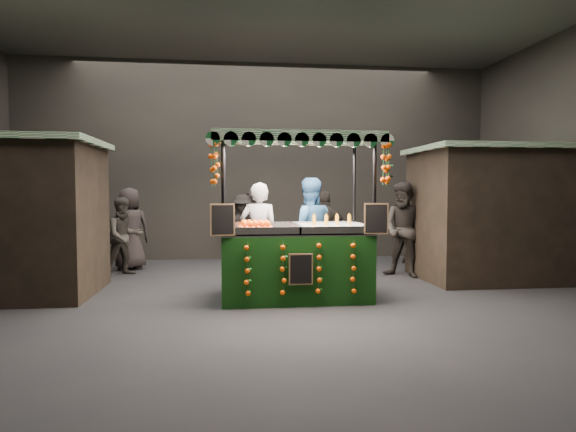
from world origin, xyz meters
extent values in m
plane|color=black|center=(0.00, 0.00, 0.00)|extent=(12.00, 12.00, 0.00)
cube|color=black|center=(0.00, 5.00, 2.50)|extent=(12.00, 0.10, 5.00)
cube|color=black|center=(0.00, -5.00, 2.50)|extent=(12.00, 0.10, 5.00)
cube|color=black|center=(-4.40, 1.00, 1.25)|extent=(2.80, 2.00, 2.50)
cube|color=#0F491D|center=(-4.40, 1.00, 2.55)|extent=(3.00, 2.20, 0.10)
cube|color=black|center=(4.40, 1.50, 1.25)|extent=(2.80, 2.00, 2.50)
cube|color=#0F491D|center=(4.40, 1.50, 2.55)|extent=(3.00, 2.20, 0.10)
cube|color=black|center=(0.30, 0.24, 0.53)|extent=(2.33, 1.27, 1.06)
cube|color=#B0B2B7|center=(0.30, 0.24, 1.08)|extent=(2.33, 1.27, 0.04)
cylinder|color=black|center=(-0.83, -0.36, 1.27)|extent=(0.05, 0.05, 2.55)
cylinder|color=black|center=(1.44, -0.36, 1.27)|extent=(0.05, 0.05, 2.55)
cylinder|color=black|center=(-0.83, 0.85, 1.27)|extent=(0.05, 0.05, 2.55)
cylinder|color=black|center=(1.44, 0.85, 1.27)|extent=(0.05, 0.05, 2.55)
cube|color=#0F491D|center=(0.30, 0.24, 2.59)|extent=(2.60, 1.54, 0.08)
cube|color=white|center=(0.94, 0.24, 1.15)|extent=(1.04, 1.15, 0.08)
cube|color=black|center=(-0.84, -0.43, 1.33)|extent=(0.36, 0.10, 0.47)
cube|color=black|center=(1.45, -0.43, 1.33)|extent=(0.36, 0.10, 0.47)
cube|color=black|center=(0.30, -0.44, 0.58)|extent=(0.36, 0.03, 0.47)
imported|color=gray|center=(-0.22, 1.15, 0.95)|extent=(0.76, 0.58, 1.89)
imported|color=#285281|center=(0.71, 1.37, 0.99)|extent=(0.99, 0.78, 1.98)
imported|color=#2D2524|center=(-3.55, 1.87, 0.91)|extent=(0.70, 0.50, 1.82)
imported|color=black|center=(2.77, 1.91, 0.96)|extent=(1.18, 1.16, 1.92)
imported|color=#2B2623|center=(1.38, 3.09, 0.87)|extent=(1.10, 0.78, 1.74)
imported|color=black|center=(-0.42, 4.58, 0.83)|extent=(1.22, 1.13, 1.65)
imported|color=black|center=(-2.94, 3.51, 0.91)|extent=(1.05, 0.92, 1.82)
imported|color=black|center=(3.60, 3.53, 0.90)|extent=(0.82, 1.74, 1.80)
imported|color=black|center=(-0.22, 4.60, 0.87)|extent=(0.45, 0.66, 1.74)
imported|color=#2E2A25|center=(-2.90, 2.81, 0.80)|extent=(0.99, 0.95, 1.61)
camera|label=1|loc=(-0.74, -7.51, 1.75)|focal=30.34mm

